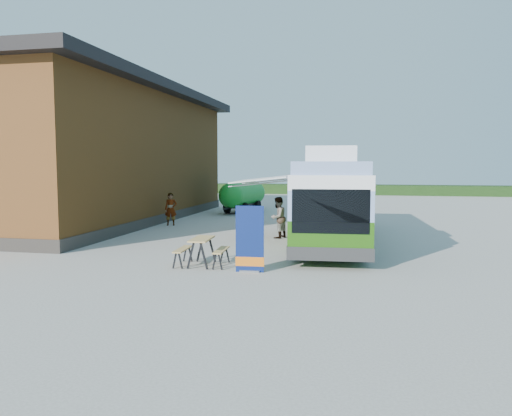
% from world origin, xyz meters
% --- Properties ---
extents(ground, '(100.00, 100.00, 0.00)m').
position_xyz_m(ground, '(0.00, 0.00, 0.00)').
color(ground, '#BCB7AD').
rests_on(ground, ground).
extents(barn, '(9.60, 21.20, 7.50)m').
position_xyz_m(barn, '(-10.50, 10.00, 3.59)').
color(barn, brown).
rests_on(barn, ground).
extents(hedge, '(40.00, 3.00, 1.00)m').
position_xyz_m(hedge, '(8.00, 38.00, 0.50)').
color(hedge, '#264419').
rests_on(hedge, ground).
extents(bus, '(3.40, 12.41, 3.77)m').
position_xyz_m(bus, '(2.70, 5.10, 1.80)').
color(bus, '#307112').
rests_on(bus, ground).
extents(awning, '(2.73, 4.10, 0.50)m').
position_xyz_m(awning, '(0.12, 5.09, 2.76)').
color(awning, white).
rests_on(awning, ground).
extents(banner, '(0.86, 0.22, 1.97)m').
position_xyz_m(banner, '(0.79, -1.53, 0.80)').
color(banner, '#0B1C55').
rests_on(banner, ground).
extents(picnic_table, '(1.61, 1.45, 0.87)m').
position_xyz_m(picnic_table, '(-0.89, -0.91, 0.65)').
color(picnic_table, tan).
rests_on(picnic_table, ground).
extents(person_a, '(0.71, 0.58, 1.70)m').
position_xyz_m(person_a, '(-5.70, 8.60, 0.85)').
color(person_a, '#999999').
rests_on(person_a, ground).
extents(person_b, '(0.97, 1.07, 1.78)m').
position_xyz_m(person_b, '(0.48, 5.35, 0.89)').
color(person_b, '#999999').
rests_on(person_b, ground).
extents(slurry_tanker, '(2.27, 5.36, 2.00)m').
position_xyz_m(slurry_tanker, '(-3.70, 16.30, 1.15)').
color(slurry_tanker, '#198D28').
rests_on(slurry_tanker, ground).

